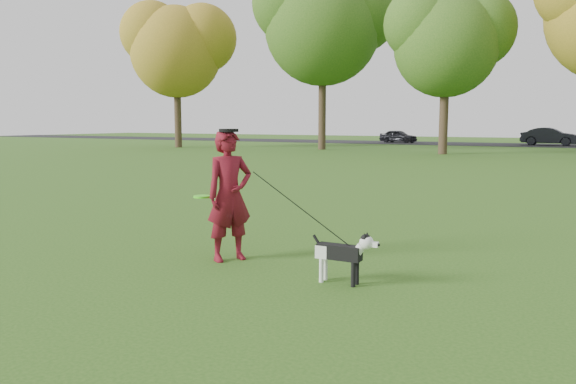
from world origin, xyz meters
The scene contains 8 objects.
ground centered at (0.00, 0.00, 0.00)m, with size 120.00×120.00×0.00m, color #285116.
road centered at (0.00, 40.00, 0.01)m, with size 120.00×7.00×0.02m, color black.
man centered at (-1.10, 0.15, 0.86)m, with size 0.63×0.41×1.71m, color #5C0D1B.
dog centered at (0.65, -0.18, 0.37)m, with size 0.81×0.16×0.61m.
car_left centered at (-10.91, 40.00, 0.55)m, with size 1.26×3.13×1.07m, color black.
car_mid centered at (0.60, 40.00, 0.67)m, with size 1.38×3.96×1.31m, color black.
man_held_items centered at (0.02, -0.04, 0.81)m, with size 2.34×0.45×1.31m.
tree_row centered at (-1.43, 26.07, 7.41)m, with size 51.74×8.86×12.01m.
Camera 1 is at (2.97, -5.89, 1.82)m, focal length 35.00 mm.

